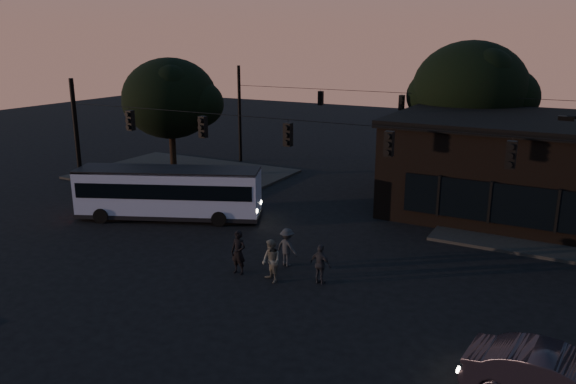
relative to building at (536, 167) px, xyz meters
The scene contains 13 objects.
ground 18.53m from the building, 119.40° to the right, with size 120.00×120.00×0.00m, color black.
sidewalk_far_left 23.23m from the building, behind, with size 14.00×10.00×0.15m, color black.
building is the anchor object (origin of this frame).
tree_behind 8.57m from the building, 129.68° to the left, with size 7.60×7.60×9.43m.
tree_left 23.37m from the building, behind, with size 6.40×6.40×8.30m.
signal_rig_near 15.08m from the building, 126.93° to the right, with size 26.24×0.30×7.50m.
signal_rig_far 9.97m from the building, 155.90° to the left, with size 26.24×0.30×7.50m.
bus 20.12m from the building, 149.33° to the right, with size 10.00×6.07×2.79m.
car 18.42m from the building, 82.20° to the right, with size 1.69×4.84×1.59m, color black.
pedestrian_a 17.79m from the building, 123.85° to the right, with size 0.68×0.45×1.88m, color black.
pedestrian_b 17.00m from the building, 119.27° to the right, with size 0.86×0.67×1.77m, color #4C4D46.
pedestrian_c 15.50m from the building, 114.71° to the right, with size 0.97×0.40×1.65m, color black.
pedestrian_d 15.62m from the building, 123.27° to the right, with size 1.08×0.62×1.68m, color black.
Camera 1 is at (11.34, -16.91, 9.56)m, focal length 35.00 mm.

